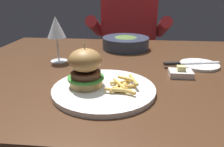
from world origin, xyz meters
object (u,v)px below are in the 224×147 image
Objects in this scene: wine_glass at (56,29)px; diner_person at (128,56)px; main_plate at (104,89)px; burger_sandwich at (85,68)px; bread_plate at (199,65)px; butter_dish at (181,73)px; soup_bowl at (126,42)px; table_knife at (187,63)px.

diner_person is (0.26, 0.72, -0.31)m from wine_glass.
diner_person is (0.05, 0.97, -0.18)m from main_plate.
main_plate is 0.08m from burger_sandwich.
main_plate is 0.36m from wine_glass.
bread_plate is 1.89× the size of butter_dish.
burger_sandwich is 0.11× the size of diner_person.
burger_sandwich is 0.33m from butter_dish.
bread_plate is 0.37m from soup_bowl.
diner_person is (-0.28, 0.72, -0.18)m from bread_plate.
soup_bowl is 0.53m from diner_person.
wine_glass is at bearing -110.11° from diner_person.
main_plate is 2.02× the size of bread_plate.
burger_sandwich is 0.56× the size of soup_bowl.
bread_plate is (0.55, -0.00, -0.13)m from wine_glass.
main_plate is 1.35× the size of table_knife.
main_plate is at bearing -50.05° from wine_glass.
diner_person is at bearing 69.89° from wine_glass.
wine_glass reaches higher than soup_bowl.
table_knife is 0.18× the size of diner_person.
main_plate is 1.29× the size of soup_bowl.
butter_dish is (0.45, -0.12, -0.12)m from wine_glass.
wine_glass is 1.24× the size of bread_plate.
table_knife is (0.33, 0.24, -0.05)m from burger_sandwich.
diner_person reaches higher than butter_dish.
table_knife is at bearing 35.88° from burger_sandwich.
bread_plate is at bearing -0.49° from wine_glass.
wine_glass is 0.48m from butter_dish.
main_plate is 2.30× the size of burger_sandwich.
main_plate is at bearing -4.49° from burger_sandwich.
burger_sandwich is 0.58× the size of table_knife.
wine_glass is at bearing -137.97° from soup_bowl.
soup_bowl is at bearing 133.92° from table_knife.
diner_person reaches higher than bread_plate.
bread_plate is at bearing 11.53° from table_knife.
wine_glass is 0.56m from bread_plate.
wine_glass is at bearing 122.99° from burger_sandwich.
wine_glass is 2.35× the size of butter_dish.
main_plate is at bearing -149.35° from butter_dish.
main_plate is at bearing -138.96° from table_knife.
diner_person reaches higher than wine_glass.
diner_person reaches higher than main_plate.
main_plate is 0.99m from diner_person.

